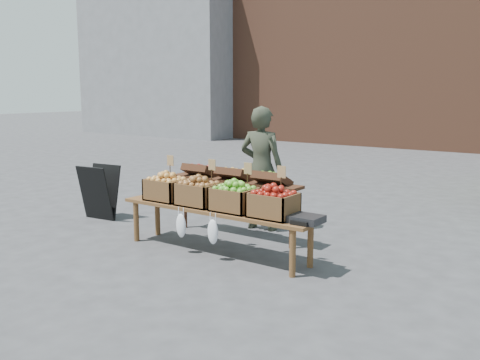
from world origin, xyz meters
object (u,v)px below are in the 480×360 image
Objects in this scene: vendor at (261,169)px; back_table at (234,200)px; crate_green_apples at (273,205)px; display_bench at (216,231)px; weighing_scale at (306,219)px; crate_red_apples at (234,199)px; crate_golden_apples at (167,190)px; crate_russet_pears at (199,194)px; chalkboard_sign at (99,192)px.

vendor is 0.69m from back_table.
display_bench is at bearing 180.00° from crate_green_apples.
crate_red_apples is at bearing 180.00° from weighing_scale.
back_table is 0.80m from display_bench.
crate_red_apples is at bearing 0.00° from crate_golden_apples.
crate_golden_apples is 1.00× the size of crate_green_apples.
vendor is at bearing 98.68° from display_bench.
crate_russet_pears is 1.00× the size of crate_green_apples.
crate_red_apples is at bearing 0.00° from crate_russet_pears.
crate_golden_apples is at bearing 180.00° from weighing_scale.
crate_green_apples is (0.82, 0.00, 0.42)m from display_bench.
crate_green_apples reaches higher than display_bench.
vendor is 0.66× the size of display_bench.
chalkboard_sign is at bearing 172.53° from display_bench.
chalkboard_sign is 2.61m from display_bench.
crate_red_apples is at bearing -53.78° from back_table.
weighing_scale is (1.50, -0.72, 0.09)m from back_table.
vendor reaches higher than display_bench.
vendor is 1.45m from crate_golden_apples.
crate_red_apples is 1.47× the size of weighing_scale.
vendor reaches higher than crate_russet_pears.
crate_russet_pears and crate_red_apples have the same top height.
vendor is 3.55× the size of crate_golden_apples.
display_bench is (2.58, -0.34, -0.14)m from chalkboard_sign.
back_table reaches higher than crate_golden_apples.
crate_green_apples is (0.55, 0.00, 0.00)m from crate_red_apples.
crate_russet_pears is at bearing 180.00° from weighing_scale.
vendor reaches higher than weighing_scale.
crate_green_apples reaches higher than weighing_scale.
display_bench is at bearing 180.00° from weighing_scale.
crate_red_apples is (0.28, 0.00, 0.42)m from display_bench.
vendor is 3.55× the size of crate_red_apples.
chalkboard_sign is at bearing 169.09° from crate_golden_apples.
back_table is 0.94m from crate_golden_apples.
display_bench is at bearing 0.00° from crate_golden_apples.
display_bench is 7.94× the size of weighing_scale.
crate_red_apples is at bearing 180.00° from crate_green_apples.
crate_red_apples reaches higher than display_bench.
chalkboard_sign is 3.85m from weighing_scale.
crate_golden_apples is at bearing 55.21° from vendor.
crate_green_apples is 1.47× the size of weighing_scale.
crate_russet_pears is at bearing 77.56° from vendor.
display_bench is (0.25, -0.72, -0.24)m from back_table.
back_table is 6.18× the size of weighing_scale.
weighing_scale is (1.52, 0.00, -0.10)m from crate_russet_pears.
back_table reaches higher than crate_green_apples.
weighing_scale is at bearing -11.47° from chalkboard_sign.
crate_red_apples is at bearing 0.00° from display_bench.
crate_red_apples is (1.10, 0.00, 0.00)m from crate_golden_apples.
chalkboard_sign is at bearing 171.65° from crate_russet_pears.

